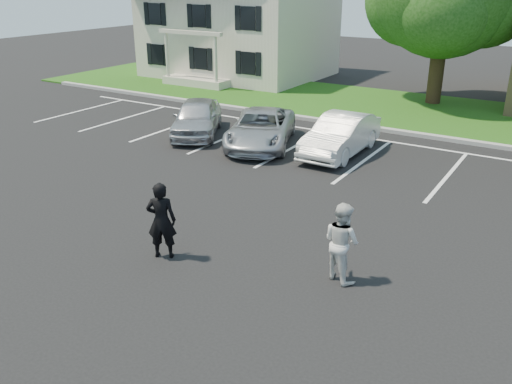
{
  "coord_description": "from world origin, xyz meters",
  "views": [
    {
      "loc": [
        6.12,
        -8.86,
        5.92
      ],
      "look_at": [
        0.0,
        1.0,
        1.25
      ],
      "focal_mm": 38.0,
      "sensor_mm": 36.0,
      "label": 1
    }
  ],
  "objects_px": {
    "man_white_shirt": "(342,242)",
    "car_silver_minivan": "(261,128)",
    "car_silver_west": "(197,117)",
    "man_black_suit": "(161,220)",
    "house": "(239,12)",
    "car_white_sedan": "(341,135)"
  },
  "relations": [
    {
      "from": "house",
      "to": "car_silver_minivan",
      "type": "xyz_separation_m",
      "value": [
        9.03,
        -12.26,
        -3.18
      ]
    },
    {
      "from": "car_white_sedan",
      "to": "house",
      "type": "bearing_deg",
      "value": 135.27
    },
    {
      "from": "man_black_suit",
      "to": "car_silver_west",
      "type": "xyz_separation_m",
      "value": [
        -5.5,
        8.39,
        -0.19
      ]
    },
    {
      "from": "car_silver_minivan",
      "to": "car_silver_west",
      "type": "bearing_deg",
      "value": 160.09
    },
    {
      "from": "man_white_shirt",
      "to": "car_silver_west",
      "type": "distance_m",
      "value": 11.71
    },
    {
      "from": "man_white_shirt",
      "to": "car_silver_west",
      "type": "bearing_deg",
      "value": -14.59
    },
    {
      "from": "man_black_suit",
      "to": "man_white_shirt",
      "type": "height_order",
      "value": "man_black_suit"
    },
    {
      "from": "man_white_shirt",
      "to": "car_white_sedan",
      "type": "xyz_separation_m",
      "value": [
        -3.43,
        7.84,
        -0.16
      ]
    },
    {
      "from": "house",
      "to": "car_white_sedan",
      "type": "bearing_deg",
      "value": -44.32
    },
    {
      "from": "car_silver_minivan",
      "to": "man_white_shirt",
      "type": "bearing_deg",
      "value": -70.54
    },
    {
      "from": "man_black_suit",
      "to": "car_silver_west",
      "type": "bearing_deg",
      "value": -86.25
    },
    {
      "from": "house",
      "to": "man_black_suit",
      "type": "xyz_separation_m",
      "value": [
        11.64,
        -20.74,
        -2.94
      ]
    },
    {
      "from": "man_white_shirt",
      "to": "car_silver_west",
      "type": "height_order",
      "value": "man_white_shirt"
    },
    {
      "from": "car_silver_west",
      "to": "car_white_sedan",
      "type": "height_order",
      "value": "car_silver_west"
    },
    {
      "from": "man_black_suit",
      "to": "car_silver_minivan",
      "type": "relative_size",
      "value": 0.38
    },
    {
      "from": "man_white_shirt",
      "to": "car_silver_minivan",
      "type": "bearing_deg",
      "value": -25.6
    },
    {
      "from": "man_white_shirt",
      "to": "car_silver_minivan",
      "type": "height_order",
      "value": "man_white_shirt"
    },
    {
      "from": "car_white_sedan",
      "to": "car_silver_west",
      "type": "bearing_deg",
      "value": -173.91
    },
    {
      "from": "house",
      "to": "car_silver_minivan",
      "type": "relative_size",
      "value": 2.21
    },
    {
      "from": "man_black_suit",
      "to": "car_white_sedan",
      "type": "xyz_separation_m",
      "value": [
        0.32,
        9.05,
        -0.2
      ]
    },
    {
      "from": "house",
      "to": "man_white_shirt",
      "type": "height_order",
      "value": "house"
    },
    {
      "from": "car_silver_west",
      "to": "car_white_sedan",
      "type": "xyz_separation_m",
      "value": [
        5.82,
        0.66,
        -0.01
      ]
    }
  ]
}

